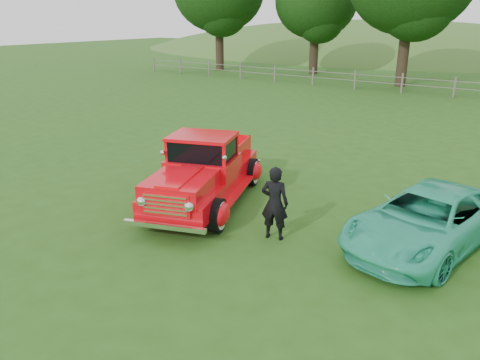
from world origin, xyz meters
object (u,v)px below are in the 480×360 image
Objects in this scene: tree_mid_west at (316,1)px; man at (275,203)px; red_pickup at (204,173)px; teal_sedan at (427,220)px.

tree_mid_west is 5.31× the size of man.
tree_mid_west is 29.04m from red_pickup.
tree_mid_west is at bearing 91.75° from red_pickup.
red_pickup is 2.57m from man.
tree_mid_west is 1.60× the size of red_pickup.
man is at bearing -140.09° from teal_sedan.
red_pickup is at bearing -68.75° from tree_mid_west.
red_pickup reaches higher than man.
red_pickup reaches higher than teal_sedan.
man reaches higher than teal_sedan.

